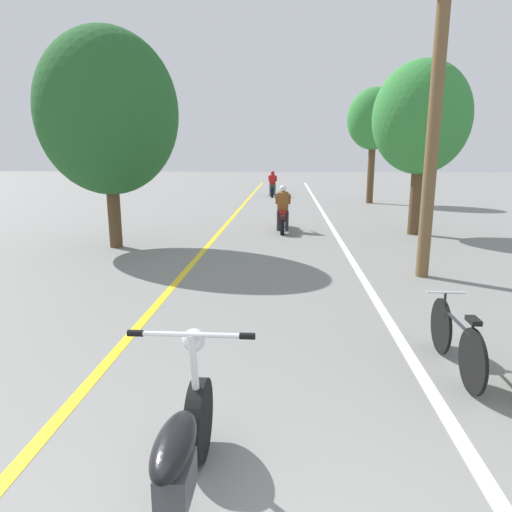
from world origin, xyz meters
TOP-DOWN VIEW (x-y plane):
  - lane_stripe_center at (-1.70, 12.95)m, footprint 0.14×48.00m
  - lane_stripe_edge at (1.82, 12.95)m, footprint 0.14×48.00m
  - utility_pole at (2.99, 7.38)m, footprint 1.10×0.24m
  - roadside_tree_right_near at (4.10, 12.25)m, footprint 2.74×2.47m
  - roadside_tree_right_far at (4.36, 21.12)m, footprint 2.47×2.23m
  - roadside_tree_left at (-4.03, 9.79)m, footprint 3.43×3.08m
  - motorcycle_foreground at (-0.33, 0.99)m, footprint 0.91×2.13m
  - motorcycle_rider_lead at (0.22, 12.63)m, footprint 0.50×2.03m
  - motorcycle_rider_far at (-0.47, 24.56)m, footprint 0.50×2.19m
  - bicycle_parked at (2.20, 3.34)m, footprint 0.44×1.62m

SIDE VIEW (x-z plane):
  - lane_stripe_center at x=-1.70m, z-range 0.00..0.01m
  - lane_stripe_edge at x=1.82m, z-range 0.00..0.01m
  - bicycle_parked at x=2.20m, z-range -0.03..0.75m
  - motorcycle_foreground at x=-0.33m, z-range -0.14..0.99m
  - motorcycle_rider_lead at x=0.22m, z-range -0.18..1.23m
  - motorcycle_rider_far at x=-0.47m, z-range -0.17..1.23m
  - utility_pole at x=2.99m, z-range 0.09..5.79m
  - roadside_tree_left at x=-4.03m, z-range 0.66..5.94m
  - roadside_tree_right_near at x=4.10m, z-range 0.86..5.77m
  - roadside_tree_right_far at x=4.36m, z-range 1.22..6.59m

